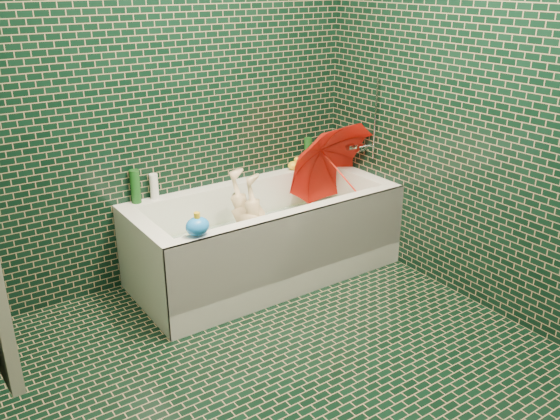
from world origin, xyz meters
TOP-DOWN VIEW (x-y plane):
  - floor at (0.00, 0.00)m, footprint 2.80×2.80m
  - wall_back at (0.00, 1.40)m, footprint 2.80×0.00m
  - wall_right at (1.30, 0.00)m, footprint 0.00×2.80m
  - bathtub at (0.45, 1.01)m, footprint 1.70×0.75m
  - bath_mat at (0.45, 1.02)m, footprint 1.35×0.47m
  - water at (0.45, 1.02)m, footprint 1.48×0.53m
  - faucet at (1.26, 1.02)m, footprint 0.18×0.19m
  - child at (0.35, 0.99)m, footprint 0.90×0.37m
  - umbrella at (1.04, 0.97)m, footprint 0.75×0.90m
  - soap_bottle_a at (1.20, 1.35)m, footprint 0.13×0.13m
  - soap_bottle_b at (1.14, 1.36)m, footprint 0.10×0.10m
  - soap_bottle_c at (1.18, 1.36)m, footprint 0.14×0.14m
  - bottle_right_tall at (1.02, 1.33)m, footprint 0.07×0.07m
  - bottle_right_pump at (1.24, 1.33)m, footprint 0.06×0.06m
  - bottle_left_tall at (-0.26, 1.36)m, footprint 0.07×0.07m
  - bottle_left_short at (-0.14, 1.36)m, footprint 0.06×0.06m
  - rubber_duck at (0.91, 1.34)m, footprint 0.11×0.07m
  - bath_toy at (-0.18, 0.71)m, footprint 0.14×0.12m

SIDE VIEW (x-z plane):
  - floor at x=0.00m, z-range 0.00..0.00m
  - bath_mat at x=0.45m, z-range 0.15..0.16m
  - bathtub at x=0.45m, z-range -0.06..0.49m
  - water at x=0.45m, z-range 0.30..0.30m
  - child at x=0.35m, z-range 0.14..0.48m
  - soap_bottle_a at x=1.20m, z-range 0.41..0.69m
  - soap_bottle_b at x=1.14m, z-range 0.46..0.64m
  - soap_bottle_c at x=1.18m, z-range 0.47..0.63m
  - umbrella at x=1.04m, z-range 0.14..1.03m
  - rubber_duck at x=0.91m, z-range 0.55..0.63m
  - bath_toy at x=-0.18m, z-range 0.54..0.67m
  - bottle_left_short at x=-0.14m, z-range 0.55..0.71m
  - bottle_right_pump at x=1.24m, z-range 0.55..0.74m
  - bottle_left_tall at x=-0.26m, z-range 0.55..0.76m
  - bottle_right_tall at x=1.02m, z-range 0.55..0.77m
  - faucet at x=1.26m, z-range 0.50..1.05m
  - wall_back at x=0.00m, z-range -0.15..2.65m
  - wall_right at x=1.30m, z-range -0.15..2.65m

